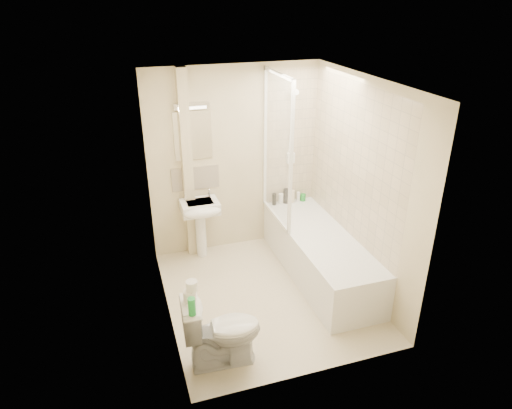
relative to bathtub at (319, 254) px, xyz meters
name	(u,v)px	position (x,y,z in m)	size (l,w,h in m)	color
floor	(266,294)	(-0.75, -0.20, -0.29)	(2.50, 2.50, 0.00)	beige
wall_back	(235,161)	(-0.75, 1.05, 0.91)	(2.20, 0.02, 2.40)	beige
wall_left	(160,214)	(-1.85, -0.20, 0.91)	(0.02, 2.50, 2.40)	beige
wall_right	(361,187)	(0.35, -0.20, 0.91)	(0.02, 2.50, 2.40)	beige
ceiling	(268,82)	(-0.75, -0.20, 2.11)	(2.20, 2.50, 0.02)	white
tile_back	(291,139)	(0.00, 1.04, 1.14)	(0.70, 0.01, 1.75)	beige
tile_right	(353,162)	(0.34, 0.00, 1.14)	(0.01, 2.10, 1.75)	beige
pipe_boxing	(187,168)	(-1.37, 0.99, 0.91)	(0.12, 0.12, 2.40)	beige
splashback	(195,178)	(-1.27, 1.04, 0.74)	(0.60, 0.01, 0.30)	beige
mirror	(193,136)	(-1.27, 1.04, 1.29)	(0.46, 0.01, 0.60)	white
strip_light	(191,106)	(-1.27, 1.02, 1.66)	(0.42, 0.07, 0.07)	silver
bathtub	(319,254)	(0.00, 0.00, 0.00)	(0.70, 2.10, 0.55)	white
shower_screen	(277,150)	(-0.35, 0.60, 1.16)	(0.04, 0.92, 1.80)	white
shower_fixture	(292,131)	(0.00, 0.99, 1.26)	(0.10, 0.16, 0.99)	white
pedestal_sink	(201,214)	(-1.27, 0.81, 0.34)	(0.47, 0.45, 0.90)	white
bottle_black_a	(274,199)	(-0.24, 0.96, 0.34)	(0.06, 0.06, 0.16)	black
bottle_white_a	(281,199)	(-0.14, 0.96, 0.33)	(0.06, 0.06, 0.14)	white
bottle_black_b	(286,196)	(-0.07, 0.96, 0.36)	(0.07, 0.07, 0.21)	black
bottle_blue	(287,198)	(-0.06, 0.96, 0.33)	(0.06, 0.06, 0.14)	navy
bottle_cream	(293,196)	(0.03, 0.96, 0.35)	(0.06, 0.06, 0.17)	beige
bottle_white_b	(298,197)	(0.11, 0.96, 0.33)	(0.05, 0.05, 0.13)	white
bottle_green	(303,197)	(0.18, 0.96, 0.31)	(0.07, 0.07, 0.09)	green
toilet	(222,330)	(-1.47, -1.05, 0.07)	(0.73, 0.45, 0.72)	white
toilet_roll_lower	(190,296)	(-1.73, -1.00, 0.48)	(0.11, 0.11, 0.10)	white
toilet_roll_upper	(192,286)	(-1.71, -1.00, 0.58)	(0.10, 0.10, 0.09)	white
green_bottle	(192,306)	(-1.75, -1.19, 0.51)	(0.06, 0.06, 0.16)	green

